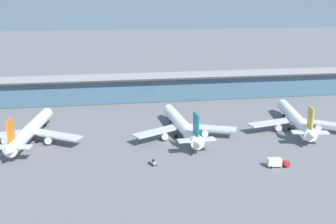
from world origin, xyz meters
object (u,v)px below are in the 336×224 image
Objects in this scene: airliner_centre_stand at (182,125)px; service_truck_near_nose_red at (277,162)px; service_truck_by_tail_grey at (153,163)px; airliner_left_stand at (30,130)px; airliner_right_stand at (296,119)px.

airliner_centre_stand is 7.54× the size of service_truck_near_nose_red.
airliner_left_stand is at bearing 144.46° from service_truck_by_tail_grey.
airliner_centre_stand is at bearing 123.77° from service_truck_near_nose_red.
airliner_centre_stand is at bearing -179.19° from airliner_right_stand.
service_truck_near_nose_red is (84.28, -40.15, -3.01)m from airliner_left_stand.
airliner_left_stand and airliner_centre_stand have the same top height.
service_truck_near_nose_red is at bearing -25.47° from airliner_left_stand.
service_truck_near_nose_red is at bearing -123.83° from airliner_right_stand.
service_truck_by_tail_grey is (-40.37, 8.78, -0.82)m from service_truck_near_nose_red.
service_truck_near_nose_red is (24.57, -36.75, -3.01)m from airliner_centre_stand.
airliner_centre_stand is at bearing 60.55° from service_truck_by_tail_grey.
service_truck_near_nose_red is (-25.10, -37.45, -3.01)m from airliner_right_stand.
service_truck_by_tail_grey is (-15.79, -27.97, -3.83)m from airliner_centre_stand.
airliner_right_stand is at bearing 56.17° from service_truck_near_nose_red.
service_truck_near_nose_red is at bearing -12.27° from service_truck_by_tail_grey.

